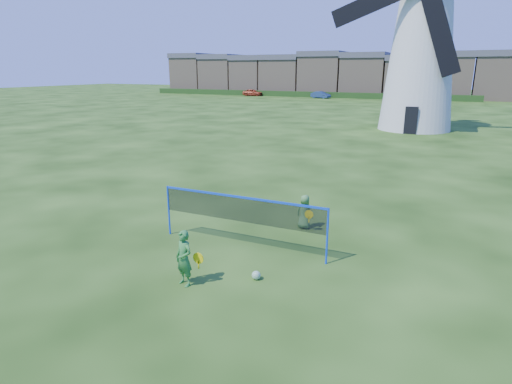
{
  "coord_description": "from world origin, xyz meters",
  "views": [
    {
      "loc": [
        5.2,
        -10.24,
        4.94
      ],
      "look_at": [
        0.2,
        0.5,
        1.5
      ],
      "focal_mm": 29.7,
      "sensor_mm": 36.0,
      "label": 1
    }
  ],
  "objects_px": {
    "badminton_net": "(241,210)",
    "car_left": "(253,92)",
    "windmill": "(421,54)",
    "player_boy": "(305,212)",
    "player_girl": "(184,258)",
    "play_ball": "(256,275)",
    "car_right": "(321,95)"
  },
  "relations": [
    {
      "from": "player_boy",
      "to": "badminton_net",
      "type": "bearing_deg",
      "value": 67.98
    },
    {
      "from": "player_girl",
      "to": "car_right",
      "type": "height_order",
      "value": "player_girl"
    },
    {
      "from": "car_left",
      "to": "player_boy",
      "type": "bearing_deg",
      "value": -155.1
    },
    {
      "from": "windmill",
      "to": "player_boy",
      "type": "bearing_deg",
      "value": -91.99
    },
    {
      "from": "badminton_net",
      "to": "car_left",
      "type": "bearing_deg",
      "value": 115.17
    },
    {
      "from": "windmill",
      "to": "play_ball",
      "type": "relative_size",
      "value": 83.12
    },
    {
      "from": "play_ball",
      "to": "car_left",
      "type": "bearing_deg",
      "value": 115.49
    },
    {
      "from": "windmill",
      "to": "player_boy",
      "type": "distance_m",
      "value": 26.71
    },
    {
      "from": "car_right",
      "to": "car_left",
      "type": "bearing_deg",
      "value": 104.98
    },
    {
      "from": "player_boy",
      "to": "car_left",
      "type": "xyz_separation_m",
      "value": [
        -31.79,
        62.99,
        0.1
      ]
    },
    {
      "from": "badminton_net",
      "to": "player_girl",
      "type": "relative_size",
      "value": 3.71
    },
    {
      "from": "badminton_net",
      "to": "player_boy",
      "type": "relative_size",
      "value": 4.54
    },
    {
      "from": "player_girl",
      "to": "car_left",
      "type": "height_order",
      "value": "player_girl"
    },
    {
      "from": "badminton_net",
      "to": "play_ball",
      "type": "relative_size",
      "value": 22.95
    },
    {
      "from": "car_left",
      "to": "player_girl",
      "type": "bearing_deg",
      "value": -157.7
    },
    {
      "from": "badminton_net",
      "to": "play_ball",
      "type": "distance_m",
      "value": 2.22
    },
    {
      "from": "windmill",
      "to": "player_girl",
      "type": "relative_size",
      "value": 13.42
    },
    {
      "from": "windmill",
      "to": "player_boy",
      "type": "xyz_separation_m",
      "value": [
        -0.91,
        -26.1,
        -5.6
      ]
    },
    {
      "from": "badminton_net",
      "to": "car_right",
      "type": "distance_m",
      "value": 66.44
    },
    {
      "from": "badminton_net",
      "to": "windmill",
      "type": "bearing_deg",
      "value": 85.88
    },
    {
      "from": "play_ball",
      "to": "car_left",
      "type": "height_order",
      "value": "car_left"
    },
    {
      "from": "play_ball",
      "to": "car_left",
      "type": "xyz_separation_m",
      "value": [
        -31.85,
        66.8,
        0.54
      ]
    },
    {
      "from": "car_left",
      "to": "play_ball",
      "type": "bearing_deg",
      "value": -156.39
    },
    {
      "from": "play_ball",
      "to": "car_right",
      "type": "xyz_separation_m",
      "value": [
        -18.01,
        65.83,
        0.48
      ]
    },
    {
      "from": "player_girl",
      "to": "play_ball",
      "type": "distance_m",
      "value": 1.81
    },
    {
      "from": "player_boy",
      "to": "car_right",
      "type": "height_order",
      "value": "car_right"
    },
    {
      "from": "player_girl",
      "to": "car_left",
      "type": "bearing_deg",
      "value": 132.12
    },
    {
      "from": "car_left",
      "to": "windmill",
      "type": "bearing_deg",
      "value": -140.33
    },
    {
      "from": "badminton_net",
      "to": "car_right",
      "type": "xyz_separation_m",
      "value": [
        -16.82,
        64.27,
        -0.54
      ]
    },
    {
      "from": "car_left",
      "to": "car_right",
      "type": "bearing_deg",
      "value": -95.9
    },
    {
      "from": "play_ball",
      "to": "car_right",
      "type": "height_order",
      "value": "car_right"
    },
    {
      "from": "player_boy",
      "to": "windmill",
      "type": "bearing_deg",
      "value": -87.32
    }
  ]
}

